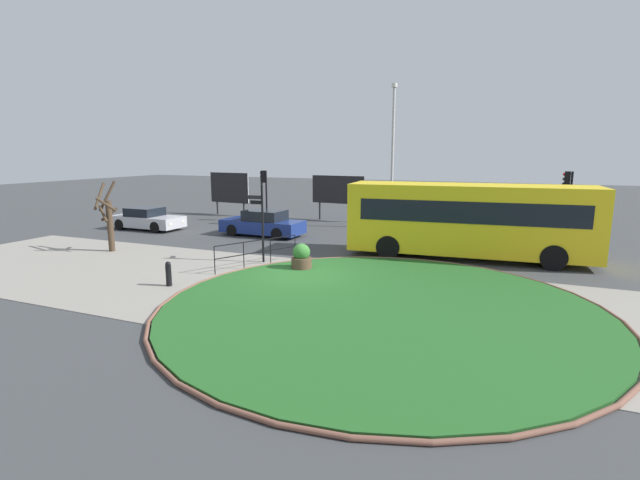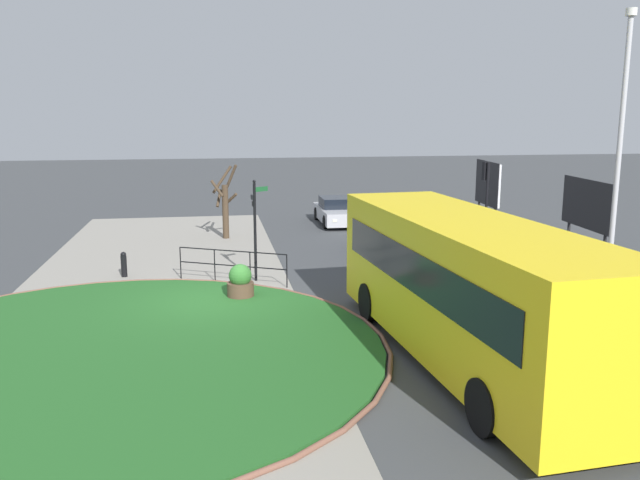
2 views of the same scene
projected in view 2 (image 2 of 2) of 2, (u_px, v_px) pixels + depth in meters
ground at (213, 303)px, 18.78m from camera, size 120.00×120.00×0.00m
sidewalk_paving at (150, 305)px, 18.49m from camera, size 32.00×8.43×0.02m
grass_island at (108, 352)px, 14.78m from camera, size 12.59×12.59×0.10m
grass_kerb_ring at (108, 352)px, 14.78m from camera, size 12.90×12.90×0.11m
signpost_directional at (255, 223)px, 20.88m from camera, size 0.72×0.53×3.29m
bollard_foreground at (124, 264)px, 21.60m from camera, size 0.19×0.19×0.86m
railing_grass_edge at (232, 262)px, 20.77m from camera, size 1.75×3.34×1.08m
bus_yellow at (467, 286)px, 14.10m from camera, size 10.12×3.25×3.14m
car_near_lane at (338, 212)px, 31.98m from camera, size 4.31×1.88×1.29m
car_far_lane at (394, 238)px, 24.96m from camera, size 4.58×1.98×1.40m
traffic_light_near at (486, 182)px, 27.86m from camera, size 0.49×0.26×3.31m
lamppost_tall at (620, 144)px, 19.50m from camera, size 0.32×0.32×8.33m
billboard_left at (588, 206)px, 24.09m from camera, size 3.69×0.39×2.97m
billboard_right at (488, 184)px, 31.98m from camera, size 3.31×0.44×3.04m
planter_near_signpost at (240, 283)px, 19.06m from camera, size 0.78×0.78×1.05m
street_tree_bare at (225, 204)px, 28.06m from camera, size 1.19×1.19×3.19m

